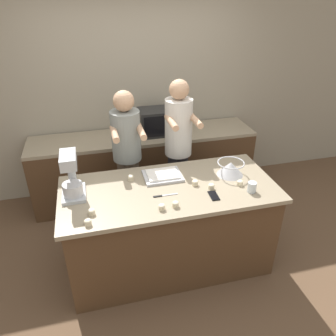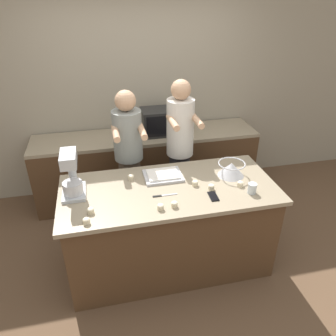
{
  "view_description": "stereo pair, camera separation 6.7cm",
  "coord_description": "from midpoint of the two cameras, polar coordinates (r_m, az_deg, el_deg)",
  "views": [
    {
      "loc": [
        -0.63,
        -2.43,
        2.52
      ],
      "look_at": [
        0.0,
        0.04,
        1.08
      ],
      "focal_mm": 35.0,
      "sensor_mm": 36.0,
      "label": 1
    },
    {
      "loc": [
        -0.56,
        -2.44,
        2.52
      ],
      "look_at": [
        0.0,
        0.04,
        1.08
      ],
      "focal_mm": 35.0,
      "sensor_mm": 36.0,
      "label": 2
    }
  ],
  "objects": [
    {
      "name": "ground_plane",
      "position": [
        3.55,
        -0.38,
        -15.81
      ],
      "size": [
        16.0,
        16.0,
        0.0
      ],
      "primitive_type": "plane",
      "color": "brown"
    },
    {
      "name": "back_wall",
      "position": [
        4.28,
        -5.88,
        13.34
      ],
      "size": [
        10.0,
        0.06,
        2.7
      ],
      "color": "gray",
      "rests_on": "ground_plane"
    },
    {
      "name": "island_counter",
      "position": [
        3.25,
        -0.4,
        -10.14
      ],
      "size": [
        1.97,
        0.9,
        0.9
      ],
      "color": "#4C331E",
      "rests_on": "ground_plane"
    },
    {
      "name": "back_counter",
      "position": [
        4.31,
        -4.53,
        0.39
      ],
      "size": [
        2.8,
        0.6,
        0.88
      ],
      "color": "#4C331E",
      "rests_on": "ground_plane"
    },
    {
      "name": "person_left",
      "position": [
        3.54,
        -7.57,
        1.31
      ],
      "size": [
        0.32,
        0.49,
        1.63
      ],
      "color": "brown",
      "rests_on": "ground_plane"
    },
    {
      "name": "person_right",
      "position": [
        3.61,
        1.26,
        2.96
      ],
      "size": [
        0.31,
        0.49,
        1.7
      ],
      "color": "#232328",
      "rests_on": "ground_plane"
    },
    {
      "name": "stand_mixer",
      "position": [
        2.91,
        -17.12,
        -1.63
      ],
      "size": [
        0.2,
        0.3,
        0.41
      ],
      "color": "#B2B7BC",
      "rests_on": "island_counter"
    },
    {
      "name": "mixing_bowl",
      "position": [
        3.2,
        10.24,
        0.01
      ],
      "size": [
        0.26,
        0.26,
        0.13
      ],
      "color": "#BCBCC1",
      "rests_on": "island_counter"
    },
    {
      "name": "baking_tray",
      "position": [
        3.13,
        -1.57,
        -1.29
      ],
      "size": [
        0.36,
        0.28,
        0.04
      ],
      "color": "#BCBCC1",
      "rests_on": "island_counter"
    },
    {
      "name": "microwave_oven",
      "position": [
        4.08,
        -2.36,
        8.06
      ],
      "size": [
        0.45,
        0.33,
        0.32
      ],
      "color": "black",
      "rests_on": "back_counter"
    },
    {
      "name": "cell_phone",
      "position": [
        2.89,
        7.29,
        -4.79
      ],
      "size": [
        0.08,
        0.15,
        0.01
      ],
      "color": "black",
      "rests_on": "island_counter"
    },
    {
      "name": "drinking_glass",
      "position": [
        2.98,
        13.79,
        -3.26
      ],
      "size": [
        0.08,
        0.08,
        0.09
      ],
      "color": "silver",
      "rests_on": "island_counter"
    },
    {
      "name": "knife",
      "position": [
        2.87,
        -1.4,
        -4.82
      ],
      "size": [
        0.22,
        0.02,
        0.01
      ],
      "color": "#BCBCC1",
      "rests_on": "island_counter"
    },
    {
      "name": "cupcake_0",
      "position": [
        3.06,
        11.82,
        -2.52
      ],
      "size": [
        0.06,
        0.06,
        0.05
      ],
      "color": "beige",
      "rests_on": "island_counter"
    },
    {
      "name": "cupcake_1",
      "position": [
        2.97,
        6.93,
        -3.17
      ],
      "size": [
        0.06,
        0.06,
        0.05
      ],
      "color": "beige",
      "rests_on": "island_counter"
    },
    {
      "name": "cupcake_2",
      "position": [
        3.01,
        4.11,
        -2.56
      ],
      "size": [
        0.06,
        0.06,
        0.05
      ],
      "color": "beige",
      "rests_on": "island_counter"
    },
    {
      "name": "cupcake_3",
      "position": [
        3.1,
        -7.14,
        -1.66
      ],
      "size": [
        0.06,
        0.06,
        0.05
      ],
      "color": "beige",
      "rests_on": "island_counter"
    },
    {
      "name": "cupcake_4",
      "position": [
        2.71,
        -13.86,
        -7.41
      ],
      "size": [
        0.06,
        0.06,
        0.05
      ],
      "color": "beige",
      "rests_on": "island_counter"
    },
    {
      "name": "cupcake_5",
      "position": [
        2.72,
        0.62,
        -6.31
      ],
      "size": [
        0.06,
        0.06,
        0.05
      ],
      "color": "beige",
      "rests_on": "island_counter"
    },
    {
      "name": "cupcake_6",
      "position": [
        2.61,
        -14.5,
        -9.12
      ],
      "size": [
        0.06,
        0.06,
        0.05
      ],
      "color": "beige",
      "rests_on": "island_counter"
    },
    {
      "name": "cupcake_7",
      "position": [
        2.69,
        -1.81,
        -6.79
      ],
      "size": [
        0.06,
        0.06,
        0.05
      ],
      "color": "beige",
      "rests_on": "island_counter"
    }
  ]
}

